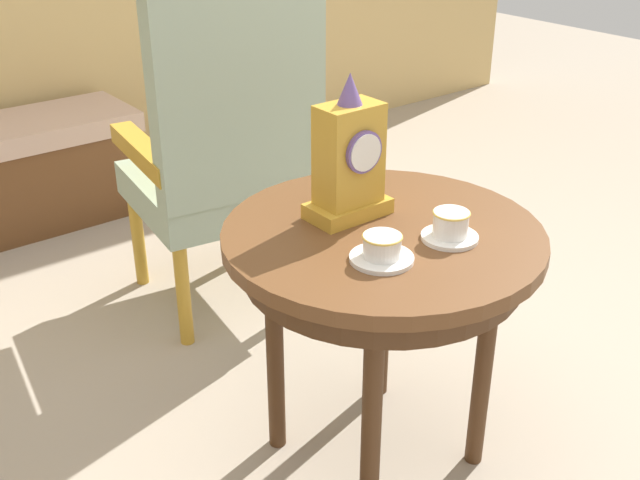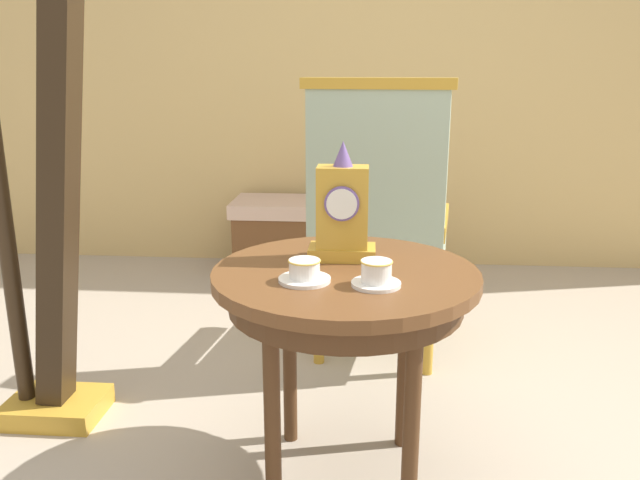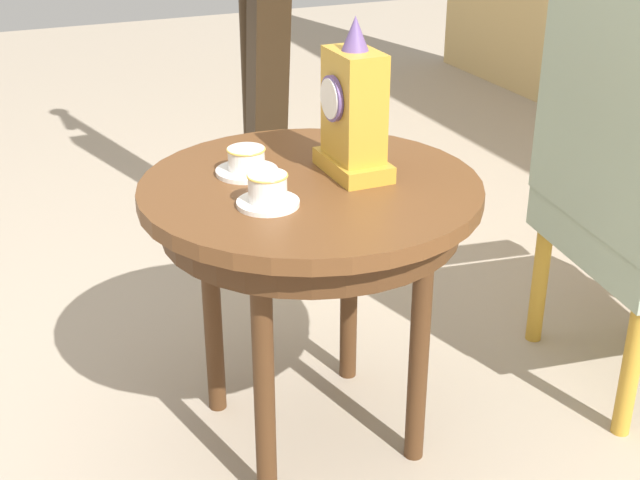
{
  "view_description": "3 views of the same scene",
  "coord_description": "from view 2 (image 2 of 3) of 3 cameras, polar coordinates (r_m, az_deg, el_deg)",
  "views": [
    {
      "loc": [
        -1.03,
        -1.11,
        1.4
      ],
      "look_at": [
        -0.03,
        0.17,
        0.58
      ],
      "focal_mm": 43.64,
      "sensor_mm": 36.0,
      "label": 1
    },
    {
      "loc": [
        0.1,
        -1.59,
        1.16
      ],
      "look_at": [
        -0.04,
        0.13,
        0.7
      ],
      "focal_mm": 35.28,
      "sensor_mm": 36.0,
      "label": 2
    },
    {
      "loc": [
        1.62,
        -0.63,
        1.32
      ],
      "look_at": [
        0.04,
        0.05,
        0.5
      ],
      "focal_mm": 49.18,
      "sensor_mm": 36.0,
      "label": 3
    }
  ],
  "objects": [
    {
      "name": "wall_back",
      "position": [
        3.85,
        3.24,
        18.61
      ],
      "size": [
        6.0,
        0.1,
        2.8
      ],
      "primitive_type": "cube",
      "color": "tan",
      "rests_on": "ground"
    },
    {
      "name": "teacup_left",
      "position": [
        1.6,
        -1.42,
        -2.91
      ],
      "size": [
        0.13,
        0.13,
        0.06
      ],
      "color": "white",
      "rests_on": "side_table"
    },
    {
      "name": "harp",
      "position": [
        2.18,
        -23.89,
        2.76
      ],
      "size": [
        0.4,
        0.24,
        1.84
      ],
      "color": "gold",
      "rests_on": "ground"
    },
    {
      "name": "window_bench",
      "position": [
        3.68,
        -0.21,
        0.29
      ],
      "size": [
        0.98,
        0.4,
        0.44
      ],
      "color": "#CCA893",
      "rests_on": "ground"
    },
    {
      "name": "armchair",
      "position": [
        2.52,
        5.38,
        1.91
      ],
      "size": [
        0.61,
        0.6,
        1.14
      ],
      "color": "#9EB299",
      "rests_on": "ground"
    },
    {
      "name": "ground_plane",
      "position": [
        1.98,
        0.82,
        -20.96
      ],
      "size": [
        10.0,
        10.0,
        0.0
      ],
      "primitive_type": "plane",
      "color": "tan"
    },
    {
      "name": "side_table",
      "position": [
        1.73,
        2.31,
        -5.09
      ],
      "size": [
        0.73,
        0.73,
        0.64
      ],
      "color": "brown",
      "rests_on": "ground"
    },
    {
      "name": "teacup_right",
      "position": [
        1.58,
        5.13,
        -3.12
      ],
      "size": [
        0.13,
        0.13,
        0.07
      ],
      "color": "white",
      "rests_on": "side_table"
    },
    {
      "name": "mantel_clock",
      "position": [
        1.77,
        2.05,
        2.5
      ],
      "size": [
        0.19,
        0.11,
        0.34
      ],
      "color": "gold",
      "rests_on": "side_table"
    }
  ]
}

